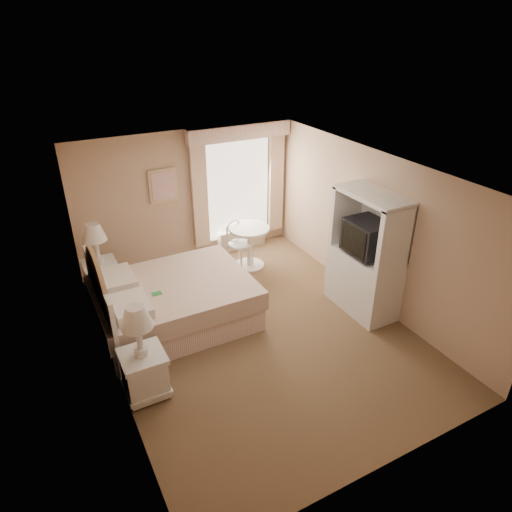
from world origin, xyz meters
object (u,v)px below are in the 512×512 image
nightstand_far (100,270)px  round_table (249,241)px  nightstand_near (143,363)px  armoire (365,263)px  bed (168,302)px  cafe_chair (238,240)px

nightstand_far → round_table: (2.68, -0.24, 0.04)m
nightstand_near → round_table: (2.68, 2.36, 0.05)m
nightstand_far → round_table: bearing=-5.1°
nightstand_far → armoire: (3.65, -2.34, 0.33)m
bed → nightstand_far: bearing=119.3°
nightstand_far → round_table: size_ratio=1.63×
nightstand_far → armoire: 4.35m
cafe_chair → armoire: bearing=-86.4°
round_table → cafe_chair: bearing=142.0°
round_table → cafe_chair: 0.22m
round_table → armoire: 2.34m
bed → nightstand_far: 1.50m
nightstand_far → nightstand_near: bearing=-90.0°
nightstand_near → nightstand_far: nightstand_far is taller
armoire → nightstand_far: bearing=147.3°
bed → cafe_chair: bed is taller
nightstand_near → round_table: nightstand_near is taller
bed → nightstand_near: bed is taller
round_table → armoire: (0.98, -2.10, 0.29)m
nightstand_near → cafe_chair: size_ratio=1.44×
nightstand_near → cafe_chair: nightstand_near is taller
nightstand_near → cafe_chair: (2.50, 2.49, 0.03)m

